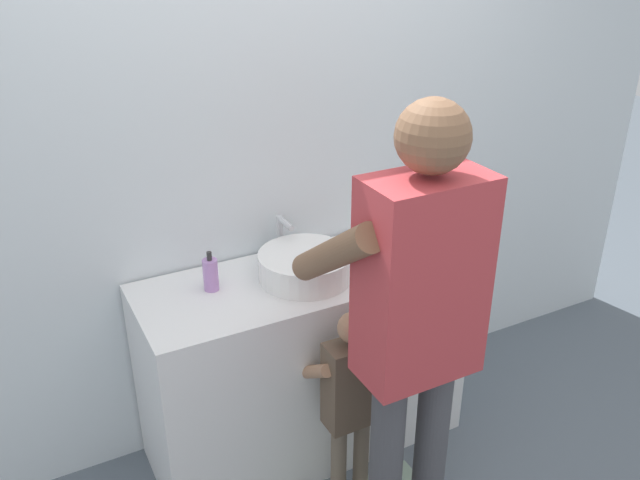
# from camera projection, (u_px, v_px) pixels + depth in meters

# --- Properties ---
(back_wall) EXTENTS (4.40, 0.08, 2.70)m
(back_wall) POSITION_uv_depth(u_px,v_px,m) (268.00, 142.00, 2.78)
(back_wall) COLOR silver
(back_wall) RESTS_ON ground
(vanity_cabinet) EXTENTS (1.37, 0.54, 0.87)m
(vanity_cabinet) POSITION_uv_depth(u_px,v_px,m) (304.00, 362.00, 2.92)
(vanity_cabinet) COLOR white
(vanity_cabinet) RESTS_ON ground
(sink_basin) EXTENTS (0.38, 0.38, 0.11)m
(sink_basin) POSITION_uv_depth(u_px,v_px,m) (305.00, 265.00, 2.69)
(sink_basin) COLOR white
(sink_basin) RESTS_ON vanity_cabinet
(faucet) EXTENTS (0.18, 0.14, 0.18)m
(faucet) POSITION_uv_depth(u_px,v_px,m) (281.00, 238.00, 2.86)
(faucet) COLOR #B7BABF
(faucet) RESTS_ON vanity_cabinet
(toothbrush_cup) EXTENTS (0.07, 0.07, 0.21)m
(toothbrush_cup) POSITION_uv_depth(u_px,v_px,m) (371.00, 251.00, 2.81)
(toothbrush_cup) COLOR #D86666
(toothbrush_cup) RESTS_ON vanity_cabinet
(soap_bottle) EXTENTS (0.06, 0.06, 0.17)m
(soap_bottle) POSITION_uv_depth(u_px,v_px,m) (211.00, 274.00, 2.60)
(soap_bottle) COLOR #B27FC6
(soap_bottle) RESTS_ON vanity_cabinet
(child_toddler) EXTENTS (0.28, 0.28, 0.91)m
(child_toddler) POSITION_uv_depth(u_px,v_px,m) (350.00, 394.00, 2.55)
(child_toddler) COLOR #6B5B4C
(child_toddler) RESTS_ON ground
(adult_parent) EXTENTS (0.54, 0.57, 1.74)m
(adult_parent) POSITION_uv_depth(u_px,v_px,m) (417.00, 306.00, 2.18)
(adult_parent) COLOR #47474C
(adult_parent) RESTS_ON ground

